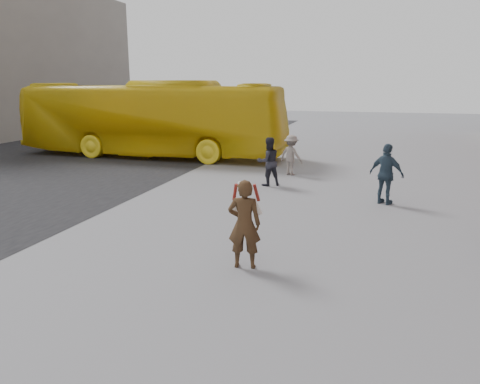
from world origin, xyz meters
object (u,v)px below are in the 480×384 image
(pedestrian_a, at_px, (268,162))
(woman, at_px, (244,223))
(pedestrian_b, at_px, (291,155))
(bus, at_px, (152,119))
(pedestrian_c, at_px, (386,174))

(pedestrian_a, bearing_deg, woman, 64.43)
(woman, xyz_separation_m, pedestrian_b, (-0.80, 9.44, -0.12))
(pedestrian_b, bearing_deg, woman, 121.11)
(woman, xyz_separation_m, bus, (-8.09, 12.20, 0.91))
(woman, distance_m, pedestrian_b, 9.48)
(pedestrian_c, bearing_deg, pedestrian_b, -19.30)
(pedestrian_a, relative_size, pedestrian_b, 1.08)
(bus, relative_size, pedestrian_b, 8.33)
(bus, relative_size, pedestrian_c, 7.21)
(pedestrian_b, height_order, pedestrian_c, pedestrian_c)
(bus, distance_m, pedestrian_a, 8.47)
(pedestrian_b, relative_size, pedestrian_c, 0.87)
(woman, height_order, bus, bus)
(woman, relative_size, bus, 0.14)
(pedestrian_a, height_order, pedestrian_b, pedestrian_a)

